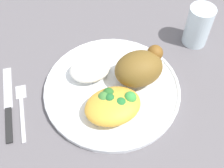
{
  "coord_description": "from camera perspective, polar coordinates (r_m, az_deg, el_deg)",
  "views": [
    {
      "loc": [
        -0.13,
        -0.33,
        0.51
      ],
      "look_at": [
        0.0,
        0.0,
        0.03
      ],
      "focal_mm": 46.46,
      "sensor_mm": 36.0,
      "label": 1
    }
  ],
  "objects": [
    {
      "name": "ground_plane",
      "position": [
        0.62,
        0.0,
        -1.39
      ],
      "size": [
        2.0,
        2.0,
        0.0
      ],
      "primitive_type": "plane",
      "color": "#5D595D"
    },
    {
      "name": "plate",
      "position": [
        0.62,
        0.0,
        -0.96
      ],
      "size": [
        0.29,
        0.29,
        0.02
      ],
      "color": "white",
      "rests_on": "ground_plane"
    },
    {
      "name": "roasted_chicken",
      "position": [
        0.6,
        5.31,
        3.53
      ],
      "size": [
        0.11,
        0.08,
        0.07
      ],
      "color": "brown",
      "rests_on": "plate"
    },
    {
      "name": "rice_pile",
      "position": [
        0.62,
        -4.32,
        3.04
      ],
      "size": [
        0.09,
        0.07,
        0.03
      ],
      "primitive_type": "ellipsoid",
      "color": "white",
      "rests_on": "plate"
    },
    {
      "name": "mac_cheese_with_broccoli",
      "position": [
        0.56,
        0.15,
        -4.08
      ],
      "size": [
        0.11,
        0.09,
        0.04
      ],
      "color": "gold",
      "rests_on": "plate"
    },
    {
      "name": "fork",
      "position": [
        0.62,
        -17.3,
        -4.73
      ],
      "size": [
        0.03,
        0.14,
        0.01
      ],
      "color": "#B2B2B7",
      "rests_on": "ground_plane"
    },
    {
      "name": "knife",
      "position": [
        0.63,
        -19.76,
        -4.54
      ],
      "size": [
        0.04,
        0.19,
        0.01
      ],
      "color": "black",
      "rests_on": "ground_plane"
    },
    {
      "name": "water_glass",
      "position": [
        0.71,
        16.61,
        10.91
      ],
      "size": [
        0.06,
        0.06,
        0.1
      ],
      "primitive_type": "cylinder",
      "color": "silver",
      "rests_on": "ground_plane"
    }
  ]
}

